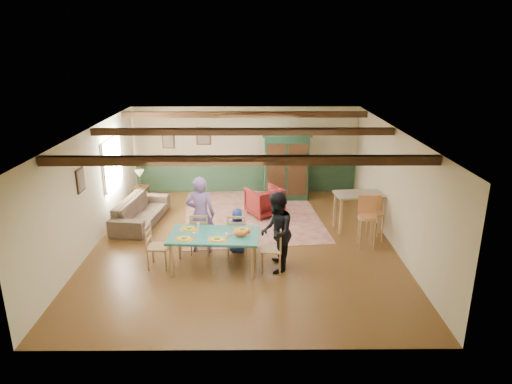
{
  "coord_description": "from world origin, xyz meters",
  "views": [
    {
      "loc": [
        0.21,
        -9.98,
        4.55
      ],
      "look_at": [
        0.3,
        0.39,
        1.15
      ],
      "focal_mm": 32.0,
      "sensor_mm": 36.0,
      "label": 1
    }
  ],
  "objects_px": {
    "armchair": "(264,201)",
    "end_table": "(141,195)",
    "person_man": "(201,215)",
    "sofa": "(141,211)",
    "counter_table": "(357,212)",
    "dining_chair_far_left": "(201,233)",
    "dining_chair_far_right": "(237,233)",
    "table_lamp": "(140,178)",
    "dining_chair_end_right": "(271,248)",
    "dining_table": "(215,251)",
    "person_woman": "(276,232)",
    "cat": "(241,233)",
    "person_child": "(237,231)",
    "bar_stool_left": "(367,223)",
    "armoire": "(286,166)",
    "dining_chair_end_left": "(158,246)",
    "bar_stool_right": "(375,218)"
  },
  "relations": [
    {
      "from": "armchair",
      "to": "end_table",
      "type": "xyz_separation_m",
      "value": [
        -3.61,
        0.91,
        -0.13
      ]
    },
    {
      "from": "person_man",
      "to": "end_table",
      "type": "xyz_separation_m",
      "value": [
        -2.12,
        3.22,
        -0.62
      ]
    },
    {
      "from": "sofa",
      "to": "counter_table",
      "type": "distance_m",
      "value": 5.62
    },
    {
      "from": "dining_chair_far_left",
      "to": "dining_chair_far_right",
      "type": "bearing_deg",
      "value": -180.0
    },
    {
      "from": "table_lamp",
      "to": "person_man",
      "type": "bearing_deg",
      "value": -56.64
    },
    {
      "from": "dining_chair_end_right",
      "to": "end_table",
      "type": "bearing_deg",
      "value": -135.14
    },
    {
      "from": "dining_table",
      "to": "person_woman",
      "type": "height_order",
      "value": "person_woman"
    },
    {
      "from": "cat",
      "to": "armchair",
      "type": "xyz_separation_m",
      "value": [
        0.57,
        3.29,
        -0.47
      ]
    },
    {
      "from": "dining_chair_far_left",
      "to": "person_man",
      "type": "bearing_deg",
      "value": -90.0
    },
    {
      "from": "dining_chair_far_right",
      "to": "cat",
      "type": "xyz_separation_m",
      "value": [
        0.11,
        -0.85,
        0.38
      ]
    },
    {
      "from": "counter_table",
      "to": "dining_table",
      "type": "bearing_deg",
      "value": -149.14
    },
    {
      "from": "person_child",
      "to": "bar_stool_left",
      "type": "xyz_separation_m",
      "value": [
        2.98,
        0.24,
        0.09
      ]
    },
    {
      "from": "dining_chair_end_right",
      "to": "person_child",
      "type": "height_order",
      "value": "person_child"
    },
    {
      "from": "dining_chair_far_left",
      "to": "table_lamp",
      "type": "height_order",
      "value": "table_lamp"
    },
    {
      "from": "dining_table",
      "to": "person_woman",
      "type": "bearing_deg",
      "value": -3.29
    },
    {
      "from": "armoire",
      "to": "dining_chair_end_left",
      "type": "bearing_deg",
      "value": -124.87
    },
    {
      "from": "sofa",
      "to": "counter_table",
      "type": "bearing_deg",
      "value": -87.66
    },
    {
      "from": "person_woman",
      "to": "counter_table",
      "type": "xyz_separation_m",
      "value": [
        2.16,
        2.14,
        -0.36
      ]
    },
    {
      "from": "bar_stool_left",
      "to": "person_man",
      "type": "bearing_deg",
      "value": -171.08
    },
    {
      "from": "dining_chair_far_right",
      "to": "counter_table",
      "type": "height_order",
      "value": "dining_chair_far_right"
    },
    {
      "from": "person_child",
      "to": "bar_stool_right",
      "type": "distance_m",
      "value": 3.35
    },
    {
      "from": "cat",
      "to": "bar_stool_left",
      "type": "bearing_deg",
      "value": 25.48
    },
    {
      "from": "bar_stool_right",
      "to": "table_lamp",
      "type": "bearing_deg",
      "value": 150.45
    },
    {
      "from": "person_woman",
      "to": "bar_stool_right",
      "type": "height_order",
      "value": "person_woman"
    },
    {
      "from": "person_child",
      "to": "table_lamp",
      "type": "relative_size",
      "value": 2.1
    },
    {
      "from": "cat",
      "to": "end_table",
      "type": "relative_size",
      "value": 0.69
    },
    {
      "from": "dining_chair_far_right",
      "to": "person_woman",
      "type": "relative_size",
      "value": 0.58
    },
    {
      "from": "sofa",
      "to": "bar_stool_left",
      "type": "height_order",
      "value": "bar_stool_left"
    },
    {
      "from": "dining_chair_end_left",
      "to": "table_lamp",
      "type": "xyz_separation_m",
      "value": [
        -1.3,
        4.0,
        0.3
      ]
    },
    {
      "from": "person_man",
      "to": "person_child",
      "type": "xyz_separation_m",
      "value": [
        0.82,
        -0.05,
        -0.37
      ]
    },
    {
      "from": "person_woman",
      "to": "bar_stool_right",
      "type": "xyz_separation_m",
      "value": [
        2.45,
        1.54,
        -0.31
      ]
    },
    {
      "from": "armchair",
      "to": "dining_chair_far_left",
      "type": "bearing_deg",
      "value": 27.39
    },
    {
      "from": "armoire",
      "to": "counter_table",
      "type": "height_order",
      "value": "armoire"
    },
    {
      "from": "person_woman",
      "to": "bar_stool_right",
      "type": "bearing_deg",
      "value": 125.39
    },
    {
      "from": "dining_chair_far_right",
      "to": "cat",
      "type": "distance_m",
      "value": 0.94
    },
    {
      "from": "armchair",
      "to": "dining_chair_end_left",
      "type": "bearing_deg",
      "value": 22.62
    },
    {
      "from": "dining_table",
      "to": "table_lamp",
      "type": "distance_m",
      "value": 4.79
    },
    {
      "from": "bar_stool_left",
      "to": "cat",
      "type": "bearing_deg",
      "value": -151.76
    },
    {
      "from": "bar_stool_right",
      "to": "dining_chair_far_left",
      "type": "bearing_deg",
      "value": -177.18
    },
    {
      "from": "person_man",
      "to": "cat",
      "type": "distance_m",
      "value": 1.35
    },
    {
      "from": "dining_chair_far_right",
      "to": "counter_table",
      "type": "bearing_deg",
      "value": -152.54
    },
    {
      "from": "person_man",
      "to": "bar_stool_right",
      "type": "bearing_deg",
      "value": -168.14
    },
    {
      "from": "end_table",
      "to": "armoire",
      "type": "bearing_deg",
      "value": 6.22
    },
    {
      "from": "dining_chair_end_right",
      "to": "sofa",
      "type": "height_order",
      "value": "dining_chair_end_right"
    },
    {
      "from": "person_woman",
      "to": "cat",
      "type": "bearing_deg",
      "value": -81.87
    },
    {
      "from": "end_table",
      "to": "table_lamp",
      "type": "height_order",
      "value": "table_lamp"
    },
    {
      "from": "dining_chair_far_left",
      "to": "table_lamp",
      "type": "distance_m",
      "value": 3.94
    },
    {
      "from": "dining_chair_far_left",
      "to": "armchair",
      "type": "height_order",
      "value": "dining_chair_far_left"
    },
    {
      "from": "person_woman",
      "to": "table_lamp",
      "type": "relative_size",
      "value": 3.44
    },
    {
      "from": "dining_chair_far_left",
      "to": "end_table",
      "type": "bearing_deg",
      "value": -54.06
    }
  ]
}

